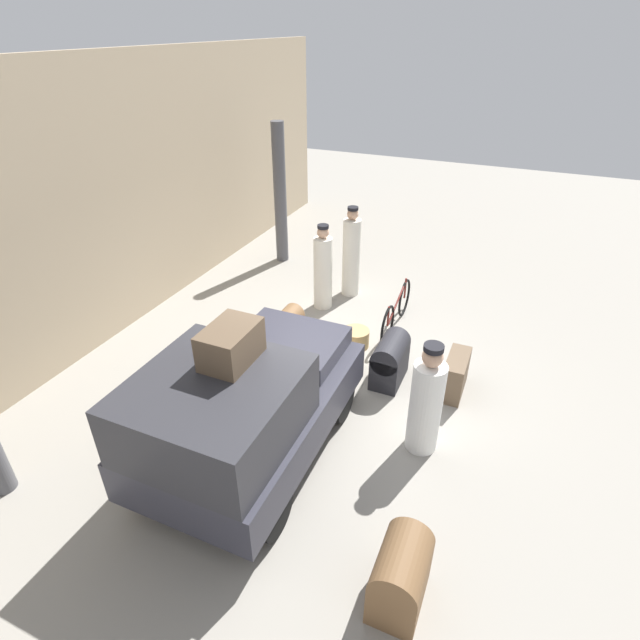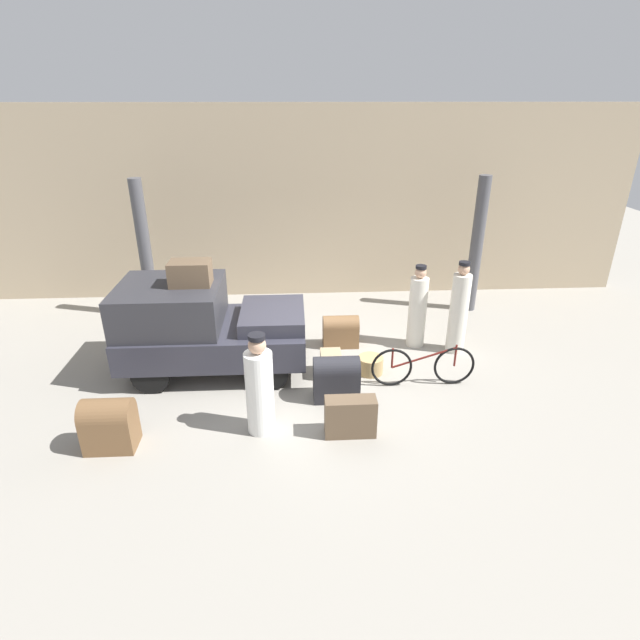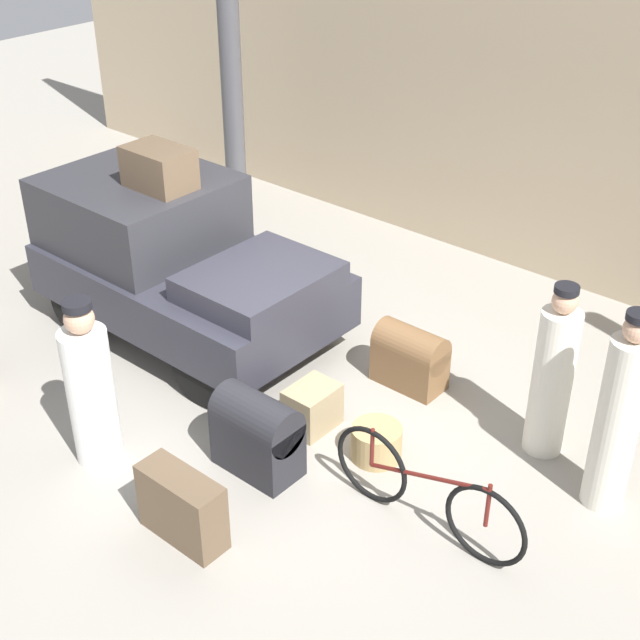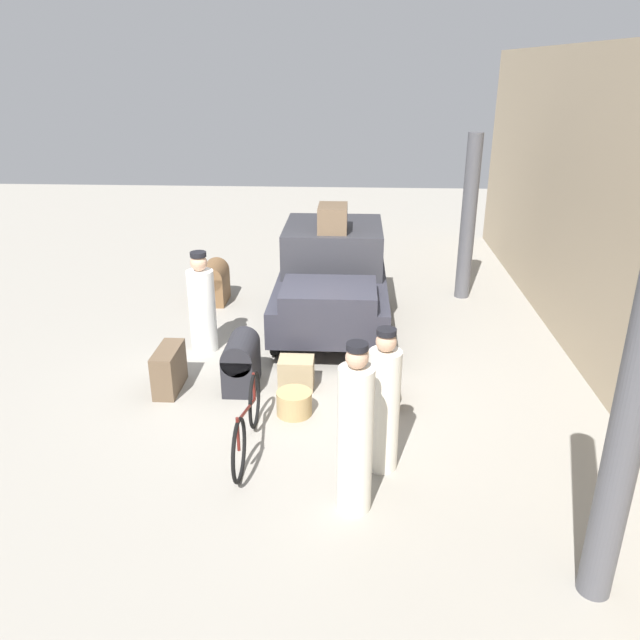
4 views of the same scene
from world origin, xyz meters
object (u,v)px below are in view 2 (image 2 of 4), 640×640
(trunk_barrel_dark, at_px, (109,424))
(trunk_on_truck_roof, at_px, (190,273))
(trunk_wicker_pale, at_px, (350,417))
(suitcase_small_leather, at_px, (336,377))
(porter_lifting_near_truck, at_px, (417,309))
(porter_standing_middle, at_px, (260,389))
(trunk_umber_medium, at_px, (341,331))
(truck, at_px, (203,325))
(bicycle, at_px, (423,366))
(suitcase_black_upright, at_px, (331,364))
(wicker_basket, at_px, (370,365))
(porter_carrying_trunk, at_px, (459,311))

(trunk_barrel_dark, xyz_separation_m, trunk_on_truck_roof, (0.88, 2.26, 1.45))
(trunk_wicker_pale, bearing_deg, suitcase_small_leather, 97.27)
(porter_lifting_near_truck, bearing_deg, porter_standing_middle, -137.88)
(trunk_umber_medium, bearing_deg, suitcase_small_leather, -97.51)
(truck, relative_size, trunk_on_truck_roof, 4.64)
(trunk_wicker_pale, height_order, trunk_umber_medium, trunk_umber_medium)
(suitcase_small_leather, bearing_deg, bicycle, 12.40)
(trunk_wicker_pale, relative_size, trunk_umber_medium, 1.07)
(suitcase_black_upright, xyz_separation_m, trunk_on_truck_roof, (-2.41, 0.41, 1.63))
(bicycle, relative_size, porter_lifting_near_truck, 1.08)
(porter_lifting_near_truck, distance_m, trunk_on_truck_roof, 4.40)
(bicycle, xyz_separation_m, wicker_basket, (-0.84, 0.46, -0.21))
(suitcase_black_upright, bearing_deg, wicker_basket, 3.03)
(wicker_basket, distance_m, porter_lifting_near_truck, 1.64)
(truck, relative_size, porter_carrying_trunk, 1.76)
(suitcase_black_upright, distance_m, trunk_umber_medium, 1.20)
(truck, height_order, suitcase_small_leather, truck)
(suitcase_black_upright, xyz_separation_m, trunk_umber_medium, (0.28, 1.16, 0.11))
(trunk_wicker_pale, bearing_deg, truck, 138.50)
(bicycle, bearing_deg, porter_lifting_near_truck, 81.39)
(bicycle, height_order, porter_lifting_near_truck, porter_lifting_near_truck)
(suitcase_black_upright, bearing_deg, trunk_umber_medium, 76.24)
(suitcase_black_upright, bearing_deg, porter_lifting_near_truck, 31.90)
(suitcase_black_upright, bearing_deg, bicycle, -15.17)
(trunk_umber_medium, bearing_deg, truck, -163.66)
(porter_standing_middle, xyz_separation_m, trunk_barrel_dark, (-2.12, -0.29, -0.32))
(bicycle, relative_size, trunk_barrel_dark, 2.31)
(wicker_basket, bearing_deg, porter_lifting_near_truck, 45.17)
(porter_standing_middle, bearing_deg, truck, 119.39)
(trunk_wicker_pale, distance_m, suitcase_small_leather, 1.00)
(porter_carrying_trunk, bearing_deg, wicker_basket, -156.67)
(trunk_umber_medium, bearing_deg, trunk_barrel_dark, -139.87)
(wicker_basket, bearing_deg, suitcase_small_leather, -130.92)
(wicker_basket, xyz_separation_m, trunk_on_truck_roof, (-3.13, 0.37, 1.69))
(bicycle, xyz_separation_m, trunk_barrel_dark, (-4.85, -1.43, 0.03))
(bicycle, bearing_deg, trunk_umber_medium, 129.00)
(suitcase_black_upright, height_order, trunk_on_truck_roof, trunk_on_truck_roof)
(porter_carrying_trunk, bearing_deg, trunk_on_truck_roof, -175.28)
(porter_standing_middle, distance_m, trunk_on_truck_roof, 2.59)
(porter_carrying_trunk, relative_size, trunk_umber_medium, 2.59)
(truck, xyz_separation_m, porter_lifting_near_truck, (4.07, 0.71, -0.10))
(trunk_on_truck_roof, bearing_deg, trunk_barrel_dark, -111.34)
(porter_lifting_near_truck, xyz_separation_m, suitcase_black_upright, (-1.80, -1.12, -0.55))
(bicycle, relative_size, suitcase_small_leather, 2.36)
(porter_lifting_near_truck, bearing_deg, porter_carrying_trunk, -22.87)
(wicker_basket, distance_m, trunk_umber_medium, 1.21)
(suitcase_black_upright, distance_m, trunk_on_truck_roof, 2.94)
(porter_lifting_near_truck, distance_m, trunk_wicker_pale, 3.33)
(bicycle, bearing_deg, trunk_barrel_dark, -163.58)
(bicycle, bearing_deg, wicker_basket, 151.18)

